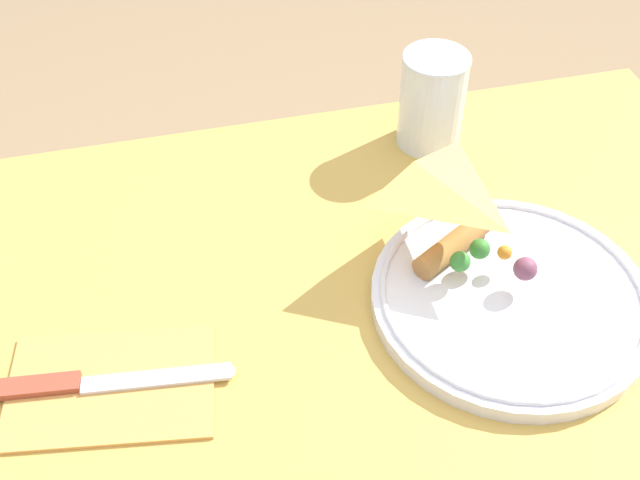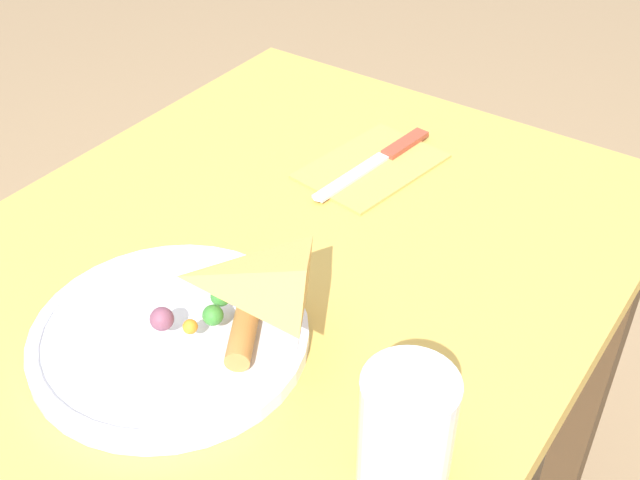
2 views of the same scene
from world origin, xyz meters
TOP-DOWN VIEW (x-y plane):
  - dining_table at (0.00, 0.00)m, footprint 0.92×0.68m
  - plate_pizza at (0.14, -0.00)m, footprint 0.27×0.27m
  - milk_glass at (0.15, 0.26)m, footprint 0.08×0.08m
  - napkin_folded at (-0.24, -0.01)m, footprint 0.20×0.15m
  - butter_knife at (-0.25, -0.01)m, footprint 0.22×0.04m

SIDE VIEW (x-z plane):
  - dining_table at x=0.00m, z-range 0.23..0.93m
  - napkin_folded at x=-0.24m, z-range 0.70..0.71m
  - butter_knife at x=-0.25m, z-range 0.71..0.72m
  - plate_pizza at x=0.14m, z-range 0.69..0.75m
  - milk_glass at x=0.15m, z-range 0.70..0.82m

